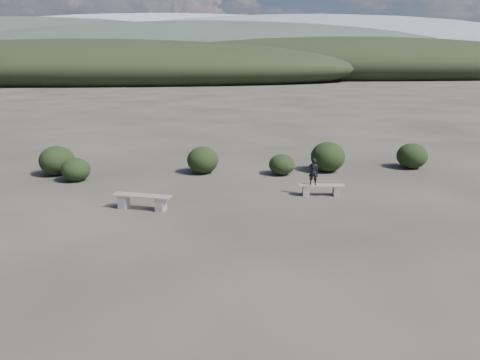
{
  "coord_description": "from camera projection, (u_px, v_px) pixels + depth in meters",
  "views": [
    {
      "loc": [
        -1.23,
        -10.72,
        4.81
      ],
      "look_at": [
        -0.28,
        3.5,
        1.1
      ],
      "focal_mm": 35.0,
      "sensor_mm": 36.0,
      "label": 1
    }
  ],
  "objects": [
    {
      "name": "bench_left",
      "position": [
        142.0,
        201.0,
        15.31
      ],
      "size": [
        2.0,
        0.98,
        0.49
      ],
      "rotation": [
        0.0,
        0.0,
        -0.31
      ],
      "color": "slate",
      "rests_on": "ground"
    },
    {
      "name": "shrub_b",
      "position": [
        203.0,
        160.0,
        20.1
      ],
      "size": [
        1.35,
        1.35,
        1.16
      ],
      "primitive_type": "ellipsoid",
      "color": "black",
      "rests_on": "ground"
    },
    {
      "name": "shrub_e",
      "position": [
        412.0,
        156.0,
        21.03
      ],
      "size": [
        1.35,
        1.35,
        1.13
      ],
      "primitive_type": "ellipsoid",
      "color": "black",
      "rests_on": "ground"
    },
    {
      "name": "ground",
      "position": [
        261.0,
        258.0,
        11.64
      ],
      "size": [
        1200.0,
        1200.0,
        0.0
      ],
      "primitive_type": "plane",
      "color": "#2D2A23",
      "rests_on": "ground"
    },
    {
      "name": "shrub_c",
      "position": [
        282.0,
        165.0,
        19.86
      ],
      "size": [
        1.1,
        1.1,
        0.88
      ],
      "primitive_type": "ellipsoid",
      "color": "black",
      "rests_on": "ground"
    },
    {
      "name": "shrub_f",
      "position": [
        57.0,
        161.0,
        19.78
      ],
      "size": [
        1.47,
        1.47,
        1.24
      ],
      "primitive_type": "ellipsoid",
      "color": "black",
      "rests_on": "ground"
    },
    {
      "name": "seated_person",
      "position": [
        313.0,
        171.0,
        16.7
      ],
      "size": [
        0.42,
        0.36,
        0.97
      ],
      "primitive_type": "imported",
      "rotation": [
        0.0,
        0.0,
        2.73
      ],
      "color": "black",
      "rests_on": "bench_right"
    },
    {
      "name": "bench_right",
      "position": [
        321.0,
        189.0,
        16.85
      ],
      "size": [
        1.67,
        0.48,
        0.41
      ],
      "rotation": [
        0.0,
        0.0,
        -0.09
      ],
      "color": "slate",
      "rests_on": "ground"
    },
    {
      "name": "mountain_ridges",
      "position": [
        199.0,
        50.0,
        335.83
      ],
      "size": [
        500.0,
        400.0,
        56.0
      ],
      "color": "black",
      "rests_on": "ground"
    },
    {
      "name": "shrub_d",
      "position": [
        328.0,
        157.0,
        20.39
      ],
      "size": [
        1.49,
        1.49,
        1.31
      ],
      "primitive_type": "ellipsoid",
      "color": "black",
      "rests_on": "ground"
    },
    {
      "name": "shrub_a",
      "position": [
        76.0,
        170.0,
        18.83
      ],
      "size": [
        1.16,
        1.16,
        0.95
      ],
      "primitive_type": "ellipsoid",
      "color": "black",
      "rests_on": "ground"
    }
  ]
}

